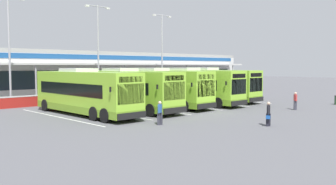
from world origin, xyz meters
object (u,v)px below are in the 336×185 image
coach_bus_leftmost (85,93)px  coach_bus_left_centre (127,90)px  coach_bus_centre (159,88)px  coach_bus_right_centre (191,87)px  coach_bus_rightmost (210,85)px  lamp_post_west (9,43)px  pedestrian_near_bin (160,112)px  lamp_post_centre (98,46)px  lamp_post_east (162,49)px  pedestrian_in_dark_coat (295,100)px  pedestrian_with_handbag (268,113)px

coach_bus_leftmost → coach_bus_left_centre: (4.26, 0.01, 0.00)m
coach_bus_left_centre → coach_bus_centre: (4.23, 0.34, 0.00)m
coach_bus_leftmost → coach_bus_right_centre: (12.51, -0.20, 0.00)m
coach_bus_rightmost → lamp_post_west: 21.73m
pedestrian_near_bin → coach_bus_left_centre: bearing=67.3°
coach_bus_left_centre → pedestrian_near_bin: 8.63m
coach_bus_leftmost → pedestrian_near_bin: (0.95, -7.90, -0.91)m
coach_bus_centre → coach_bus_right_centre: same height
coach_bus_centre → lamp_post_centre: lamp_post_centre is taller
coach_bus_right_centre → lamp_post_west: (-14.01, 11.83, 4.50)m
coach_bus_left_centre → coach_bus_right_centre: (8.25, -0.21, 0.00)m
lamp_post_west → lamp_post_east: size_ratio=1.00×
pedestrian_in_dark_coat → coach_bus_leftmost: bearing=146.2°
pedestrian_with_handbag → pedestrian_near_bin: (-4.78, 5.37, 0.02)m
coach_bus_rightmost → pedestrian_near_bin: coach_bus_rightmost is taller
coach_bus_centre → coach_bus_rightmost: 8.19m
pedestrian_near_bin → lamp_post_east: size_ratio=0.15×
coach_bus_left_centre → coach_bus_rightmost: (12.41, 0.59, 0.00)m
coach_bus_centre → coach_bus_rightmost: same height
lamp_post_west → lamp_post_east: bearing=-2.4°
pedestrian_in_dark_coat → pedestrian_with_handbag: bearing=-163.0°
coach_bus_rightmost → lamp_post_centre: 13.78m
pedestrian_with_handbag → pedestrian_near_bin: same height
lamp_post_east → coach_bus_left_centre: bearing=-143.3°
lamp_post_centre → coach_bus_leftmost: bearing=-128.1°
pedestrian_in_dark_coat → lamp_post_centre: 22.70m
lamp_post_west → pedestrian_with_handbag: bearing=-73.8°
pedestrian_with_handbag → lamp_post_centre: 24.56m
coach_bus_centre → lamp_post_east: size_ratio=1.11×
coach_bus_left_centre → coach_bus_rightmost: size_ratio=1.00×
coach_bus_left_centre → coach_bus_right_centre: bearing=-1.5°
pedestrian_near_bin → coach_bus_right_centre: bearing=33.7°
pedestrian_with_handbag → lamp_post_west: (-7.23, 24.90, 5.43)m
coach_bus_rightmost → pedestrian_with_handbag: coach_bus_rightmost is taller
coach_bus_leftmost → pedestrian_in_dark_coat: coach_bus_leftmost is taller
coach_bus_rightmost → lamp_post_east: 11.31m
lamp_post_west → coach_bus_left_centre: bearing=-63.6°
coach_bus_right_centre → pedestrian_near_bin: coach_bus_right_centre is taller
lamp_post_east → lamp_post_centre: bearing=-178.7°
pedestrian_in_dark_coat → coach_bus_right_centre: bearing=105.9°
coach_bus_centre → coach_bus_left_centre: bearing=-175.4°
coach_bus_rightmost → pedestrian_with_handbag: bearing=-128.3°
coach_bus_right_centre → lamp_post_centre: (-4.23, 10.75, 4.50)m
pedestrian_near_bin → lamp_post_west: bearing=97.1°
coach_bus_left_centre → coach_bus_centre: same height
coach_bus_centre → pedestrian_near_bin: bearing=-132.4°
coach_bus_right_centre → pedestrian_in_dark_coat: (2.89, -10.12, -0.91)m
coach_bus_leftmost → pedestrian_in_dark_coat: bearing=-33.8°
lamp_post_west → lamp_post_centre: bearing=-6.3°
lamp_post_west → lamp_post_east: (20.22, -0.86, 0.00)m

